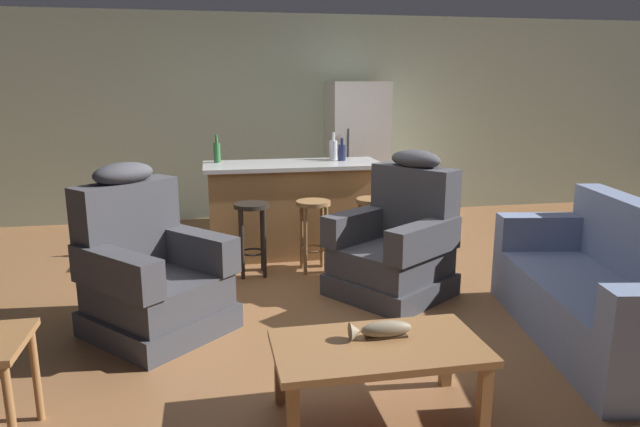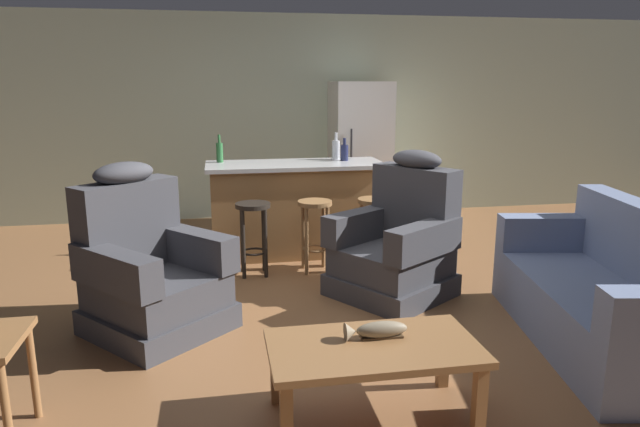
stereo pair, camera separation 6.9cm
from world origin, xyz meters
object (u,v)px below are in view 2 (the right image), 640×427
(couch, at_px, (609,296))
(bottle_tall_green, at_px, (344,152))
(recliner_near_lamp, at_px, (149,272))
(refrigerator, at_px, (360,154))
(kitchen_island, at_px, (296,208))
(bar_stool_middle, at_px, (315,223))
(coffee_table, at_px, (374,354))
(recliner_near_island, at_px, (398,245))
(bar_stool_left, at_px, (253,225))
(bar_stool_right, at_px, (374,220))
(bottle_wine_dark, at_px, (220,152))
(fish_figurine, at_px, (376,330))
(bottle_short_amber, at_px, (336,149))

(couch, height_order, bottle_tall_green, bottle_tall_green)
(couch, relative_size, bottle_tall_green, 8.58)
(recliner_near_lamp, height_order, refrigerator, refrigerator)
(kitchen_island, bearing_deg, bottle_tall_green, 8.99)
(bar_stool_middle, bearing_deg, coffee_table, -92.47)
(recliner_near_island, bearing_deg, refrigerator, -131.13)
(recliner_near_lamp, bearing_deg, recliner_near_island, 58.47)
(bar_stool_left, distance_m, bar_stool_right, 1.14)
(kitchen_island, distance_m, bar_stool_left, 0.79)
(bottle_wine_dark, bearing_deg, recliner_near_island, -46.16)
(bar_stool_left, height_order, refrigerator, refrigerator)
(bar_stool_left, xyz_separation_m, bar_stool_middle, (0.57, 0.00, 0.00))
(recliner_near_lamp, relative_size, bar_stool_middle, 1.76)
(fish_figurine, xyz_separation_m, couch, (1.77, 0.50, -0.12))
(fish_figurine, distance_m, couch, 1.85)
(bar_stool_right, xyz_separation_m, refrigerator, (0.31, 1.83, 0.41))
(recliner_near_lamp, height_order, bar_stool_left, recliner_near_lamp)
(recliner_near_island, relative_size, refrigerator, 0.68)
(bottle_wine_dark, bearing_deg, bar_stool_left, -71.22)
(bar_stool_left, bearing_deg, fish_figurine, -78.17)
(refrigerator, bearing_deg, recliner_near_island, -96.67)
(bar_stool_right, bearing_deg, bar_stool_middle, 180.00)
(bar_stool_left, bearing_deg, bar_stool_middle, 0.00)
(bar_stool_right, bearing_deg, couch, -58.98)
(couch, xyz_separation_m, bottle_tall_green, (-1.26, 2.58, 0.70))
(refrigerator, bearing_deg, bar_stool_middle, -115.80)
(coffee_table, bearing_deg, recliner_near_lamp, 132.65)
(bottle_short_amber, bearing_deg, bottle_wine_dark, -179.32)
(refrigerator, bearing_deg, coffee_table, -103.04)
(coffee_table, relative_size, bottle_short_amber, 3.87)
(kitchen_island, bearing_deg, recliner_near_island, -62.47)
(couch, bearing_deg, bottle_tall_green, -54.03)
(refrigerator, xyz_separation_m, bottle_tall_green, (-0.45, -1.12, 0.16))
(recliner_near_lamp, relative_size, kitchen_island, 0.67)
(coffee_table, relative_size, bottle_wine_dark, 3.89)
(fish_figurine, relative_size, refrigerator, 0.19)
(bottle_wine_dark, bearing_deg, bottle_short_amber, 0.68)
(recliner_near_island, relative_size, bar_stool_left, 1.76)
(bottle_short_amber, bearing_deg, refrigerator, 62.77)
(coffee_table, bearing_deg, bottle_short_amber, 81.76)
(fish_figurine, xyz_separation_m, bar_stool_middle, (0.08, 2.37, 0.01))
(couch, height_order, recliner_near_lamp, recliner_near_lamp)
(recliner_near_island, height_order, kitchen_island, recliner_near_island)
(couch, bearing_deg, refrigerator, -67.67)
(bar_stool_middle, relative_size, bottle_wine_dark, 2.40)
(refrigerator, height_order, bottle_tall_green, refrigerator)
(coffee_table, height_order, kitchen_island, kitchen_island)
(recliner_near_island, bearing_deg, bar_stool_right, -122.92)
(kitchen_island, relative_size, refrigerator, 1.02)
(fish_figurine, xyz_separation_m, bottle_short_amber, (0.44, 3.20, 0.60))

